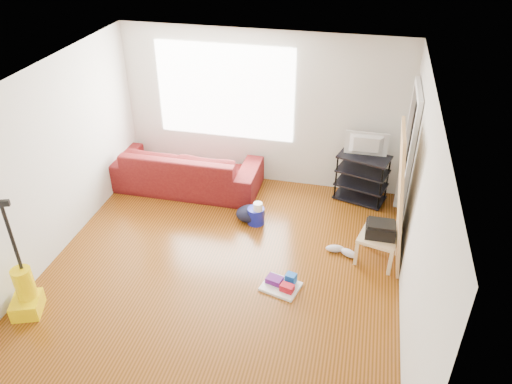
% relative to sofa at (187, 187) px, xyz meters
% --- Properties ---
extents(room, '(4.51, 5.01, 2.51)m').
position_rel_sofa_xyz_m(room, '(1.22, -1.80, 1.25)').
color(room, '#4C2B07').
rests_on(room, ground).
extents(sofa, '(2.41, 0.94, 0.71)m').
position_rel_sofa_xyz_m(sofa, '(0.00, 0.00, 0.00)').
color(sofa, '#49090E').
rests_on(sofa, ground).
extents(tv_stand, '(0.86, 0.63, 0.77)m').
position_rel_sofa_xyz_m(tv_stand, '(2.80, 0.27, 0.39)').
color(tv_stand, black).
rests_on(tv_stand, ground).
extents(tv, '(0.64, 0.08, 0.37)m').
position_rel_sofa_xyz_m(tv, '(2.80, 0.27, 0.95)').
color(tv, black).
rests_on(tv, tv_stand).
extents(side_table, '(0.59, 0.59, 0.40)m').
position_rel_sofa_xyz_m(side_table, '(3.10, -1.19, 0.34)').
color(side_table, tan).
rests_on(side_table, ground).
extents(printer, '(0.38, 0.29, 0.20)m').
position_rel_sofa_xyz_m(printer, '(3.10, -1.19, 0.50)').
color(printer, black).
rests_on(printer, side_table).
extents(bucket, '(0.32, 0.32, 0.25)m').
position_rel_sofa_xyz_m(bucket, '(1.35, -0.74, 0.00)').
color(bucket, '#10189C').
rests_on(bucket, ground).
extents(toilet_paper, '(0.13, 0.13, 0.12)m').
position_rel_sofa_xyz_m(toilet_paper, '(1.38, -0.77, 0.19)').
color(toilet_paper, white).
rests_on(toilet_paper, bucket).
extents(cleaning_tray, '(0.53, 0.46, 0.16)m').
position_rel_sofa_xyz_m(cleaning_tray, '(1.98, -2.01, 0.05)').
color(cleaning_tray, white).
rests_on(cleaning_tray, ground).
extents(backpack, '(0.51, 0.46, 0.24)m').
position_rel_sofa_xyz_m(backpack, '(1.25, -0.69, 0.00)').
color(backpack, black).
rests_on(backpack, ground).
extents(sneakers, '(0.46, 0.23, 0.10)m').
position_rel_sofa_xyz_m(sneakers, '(2.64, -1.18, 0.05)').
color(sneakers, '#B7B5C3').
rests_on(sneakers, ground).
extents(vacuum, '(0.42, 0.45, 1.50)m').
position_rel_sofa_xyz_m(vacuum, '(-0.85, -3.06, 0.28)').
color(vacuum, '#EFCA00').
rests_on(vacuum, ground).
extents(door_panel, '(0.24, 0.76, 1.90)m').
position_rel_sofa_xyz_m(door_panel, '(3.28, -1.15, 0.00)').
color(door_panel, '#B87E51').
rests_on(door_panel, ground).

